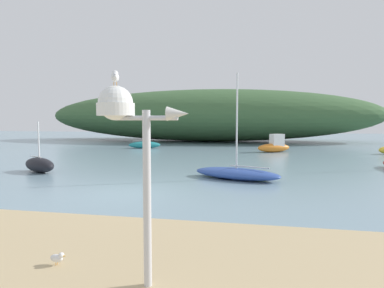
{
  "coord_description": "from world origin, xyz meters",
  "views": [
    {
      "loc": [
        4.52,
        -11.15,
        2.69
      ],
      "look_at": [
        1.25,
        5.95,
        1.4
      ],
      "focal_mm": 29.95,
      "sensor_mm": 36.0,
      "label": 1
    }
  ],
  "objects_px": {
    "motorboat_east_reach": "(275,146)",
    "sailboat_off_point": "(39,165)",
    "seagull_on_radar": "(115,76)",
    "seagull_mid_strand": "(57,258)",
    "mast_structure": "(124,120)",
    "sailboat_near_shore": "(145,145)",
    "sailboat_mid_channel": "(236,173)"
  },
  "relations": [
    {
      "from": "motorboat_east_reach",
      "to": "sailboat_off_point",
      "type": "xyz_separation_m",
      "value": [
        -12.69,
        -13.18,
        -0.16
      ]
    },
    {
      "from": "seagull_on_radar",
      "to": "seagull_mid_strand",
      "type": "distance_m",
      "value": 3.28
    },
    {
      "from": "mast_structure",
      "to": "sailboat_off_point",
      "type": "xyz_separation_m",
      "value": [
        -9.02,
        10.24,
        -2.3
      ]
    },
    {
      "from": "motorboat_east_reach",
      "to": "seagull_on_radar",
      "type": "bearing_deg",
      "value": -99.25
    },
    {
      "from": "seagull_on_radar",
      "to": "mast_structure",
      "type": "bearing_deg",
      "value": -6.32
    },
    {
      "from": "seagull_mid_strand",
      "to": "seagull_on_radar",
      "type": "bearing_deg",
      "value": -15.09
    },
    {
      "from": "sailboat_near_shore",
      "to": "sailboat_mid_channel",
      "type": "bearing_deg",
      "value": -56.99
    },
    {
      "from": "sailboat_off_point",
      "to": "seagull_on_radar",
      "type": "bearing_deg",
      "value": -49.03
    },
    {
      "from": "sailboat_mid_channel",
      "to": "mast_structure",
      "type": "bearing_deg",
      "value": -96.35
    },
    {
      "from": "sailboat_mid_channel",
      "to": "seagull_mid_strand",
      "type": "xyz_separation_m",
      "value": [
        -2.55,
        -9.85,
        0.06
      ]
    },
    {
      "from": "mast_structure",
      "to": "sailboat_mid_channel",
      "type": "distance_m",
      "value": 10.56
    },
    {
      "from": "seagull_on_radar",
      "to": "sailboat_mid_channel",
      "type": "bearing_deg",
      "value": 82.87
    },
    {
      "from": "mast_structure",
      "to": "seagull_on_radar",
      "type": "relative_size",
      "value": 9.09
    },
    {
      "from": "seagull_on_radar",
      "to": "sailboat_off_point",
      "type": "bearing_deg",
      "value": 130.97
    },
    {
      "from": "mast_structure",
      "to": "seagull_mid_strand",
      "type": "height_order",
      "value": "mast_structure"
    },
    {
      "from": "sailboat_mid_channel",
      "to": "seagull_mid_strand",
      "type": "height_order",
      "value": "sailboat_mid_channel"
    },
    {
      "from": "seagull_on_radar",
      "to": "sailboat_near_shore",
      "type": "relative_size",
      "value": 0.1
    },
    {
      "from": "seagull_on_radar",
      "to": "sailboat_mid_channel",
      "type": "height_order",
      "value": "sailboat_mid_channel"
    },
    {
      "from": "motorboat_east_reach",
      "to": "sailboat_near_shore",
      "type": "height_order",
      "value": "sailboat_near_shore"
    },
    {
      "from": "motorboat_east_reach",
      "to": "sailboat_off_point",
      "type": "bearing_deg",
      "value": -133.91
    },
    {
      "from": "sailboat_near_shore",
      "to": "sailboat_off_point",
      "type": "distance_m",
      "value": 14.73
    },
    {
      "from": "sailboat_off_point",
      "to": "seagull_mid_strand",
      "type": "relative_size",
      "value": 7.97
    },
    {
      "from": "sailboat_off_point",
      "to": "seagull_mid_strand",
      "type": "xyz_separation_m",
      "value": [
        7.6,
        -9.88,
        -0.06
      ]
    },
    {
      "from": "sailboat_near_shore",
      "to": "seagull_mid_strand",
      "type": "distance_m",
      "value": 25.59
    },
    {
      "from": "seagull_mid_strand",
      "to": "mast_structure",
      "type": "bearing_deg",
      "value": -14.26
    },
    {
      "from": "sailboat_off_point",
      "to": "mast_structure",
      "type": "bearing_deg",
      "value": -48.63
    },
    {
      "from": "sailboat_off_point",
      "to": "sailboat_near_shore",
      "type": "bearing_deg",
      "value": 87.77
    },
    {
      "from": "seagull_on_radar",
      "to": "sailboat_off_point",
      "type": "distance_m",
      "value": 13.86
    },
    {
      "from": "sailboat_mid_channel",
      "to": "motorboat_east_reach",
      "type": "height_order",
      "value": "sailboat_mid_channel"
    },
    {
      "from": "sailboat_near_shore",
      "to": "sailboat_off_point",
      "type": "bearing_deg",
      "value": -92.23
    },
    {
      "from": "seagull_on_radar",
      "to": "sailboat_near_shore",
      "type": "height_order",
      "value": "seagull_on_radar"
    },
    {
      "from": "seagull_on_radar",
      "to": "seagull_mid_strand",
      "type": "xyz_separation_m",
      "value": [
        -1.28,
        0.34,
        -3.0
      ]
    }
  ]
}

